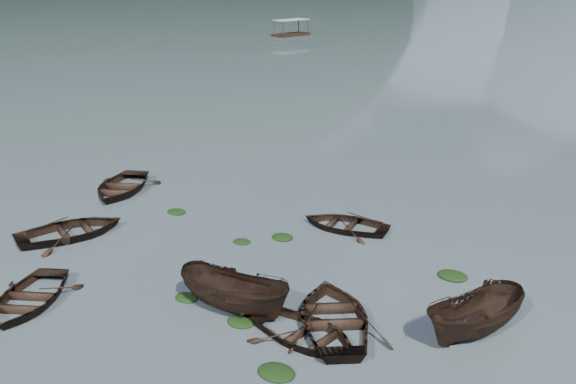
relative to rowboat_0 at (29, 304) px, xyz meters
The scene contains 17 objects.
ground_plane 4.57m from the rowboat_0, 14.07° to the right, with size 2400.00×2400.00×0.00m, color #4E5B61.
rowboat_0 is the anchor object (origin of this frame).
rowboat_1 6.21m from the rowboat_0, 126.66° to the left, with size 3.45×4.83×1.00m, color black.
rowboat_2 7.74m from the rowboat_0, 28.99° to the left, with size 1.74×4.63×1.79m, color black.
rowboat_3 11.36m from the rowboat_0, 25.44° to the left, with size 3.57×5.00×1.04m, color black.
rowboat_4 10.53m from the rowboat_0, 19.58° to the left, with size 2.96×4.14×0.86m, color black.
rowboat_5 16.13m from the rowboat_0, 25.33° to the left, with size 1.68×4.47×1.73m, color black.
rowboat_6 12.40m from the rowboat_0, 121.09° to the left, with size 3.57×5.00×1.04m, color black.
rowboat_7 14.29m from the rowboat_0, 63.01° to the left, with size 2.98×4.17×0.86m, color black.
weed_clump_1 5.82m from the rowboat_0, 36.55° to the left, with size 0.94×0.75×0.21m, color black.
weed_clump_2 8.09m from the rowboat_0, 23.13° to the left, with size 1.04×0.83×0.23m, color black.
weed_clump_3 11.13m from the rowboat_0, 65.45° to the left, with size 1.03×0.87×0.23m, color black.
weed_clump_4 10.25m from the rowboat_0, ahead, with size 1.23×0.98×0.26m, color black.
weed_clump_5 10.03m from the rowboat_0, 99.51° to the left, with size 1.03×0.83×0.22m, color black.
weed_clump_6 9.36m from the rowboat_0, 69.20° to the left, with size 0.86×0.72×0.18m, color black.
weed_clump_7 16.41m from the rowboat_0, 40.34° to the left, with size 1.23×0.98×0.27m, color black.
pontoon_left 93.65m from the rowboat_0, 116.69° to the left, with size 2.86×6.86×2.63m, color black, non-canonical shape.
Camera 1 is at (15.09, -11.30, 11.93)m, focal length 40.00 mm.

